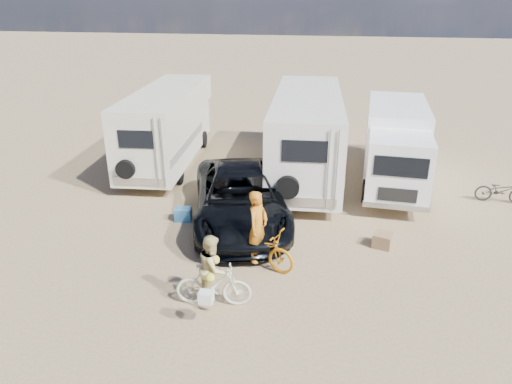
% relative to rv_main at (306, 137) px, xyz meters
% --- Properties ---
extents(ground, '(140.00, 140.00, 0.00)m').
position_rel_rv_main_xyz_m(ground, '(-0.45, -7.10, -1.51)').
color(ground, '#A0855F').
rests_on(ground, ground).
extents(rv_main, '(2.78, 8.03, 3.03)m').
position_rel_rv_main_xyz_m(rv_main, '(0.00, 0.00, 0.00)').
color(rv_main, white).
rests_on(rv_main, ground).
extents(rv_left, '(2.64, 7.42, 2.92)m').
position_rel_rv_main_xyz_m(rv_left, '(-5.46, 0.49, -0.05)').
color(rv_left, silver).
rests_on(rv_left, ground).
extents(box_truck, '(2.40, 6.48, 2.68)m').
position_rel_rv_main_xyz_m(box_truck, '(3.13, -0.19, -0.17)').
color(box_truck, white).
rests_on(box_truck, ground).
extents(dark_suv, '(4.01, 6.15, 1.57)m').
position_rel_rv_main_xyz_m(dark_suv, '(-1.60, -4.15, -0.73)').
color(dark_suv, black).
rests_on(dark_suv, ground).
extents(bike_man, '(2.13, 1.35, 1.06)m').
position_rel_rv_main_xyz_m(bike_man, '(-0.66, -6.51, -0.98)').
color(bike_man, '#C16E0A').
rests_on(bike_man, ground).
extents(bike_woman, '(1.70, 0.64, 1.00)m').
position_rel_rv_main_xyz_m(bike_woman, '(-1.32, -8.25, -1.01)').
color(bike_woman, beige).
rests_on(bike_woman, ground).
extents(rider_man, '(0.64, 0.78, 1.83)m').
position_rel_rv_main_xyz_m(rider_man, '(-0.66, -6.51, -0.60)').
color(rider_man, '#C06D18').
rests_on(rider_man, ground).
extents(rider_woman, '(0.65, 0.80, 1.52)m').
position_rel_rv_main_xyz_m(rider_woman, '(-1.32, -8.25, -0.75)').
color(rider_woman, '#CCBC79').
rests_on(rider_woman, ground).
extents(bike_parked, '(1.60, 0.64, 0.83)m').
position_rel_rv_main_xyz_m(bike_parked, '(6.46, -1.30, -1.10)').
color(bike_parked, black).
rests_on(bike_parked, ground).
extents(cooler, '(0.54, 0.43, 0.39)m').
position_rel_rv_main_xyz_m(cooler, '(-3.30, -4.40, -1.32)').
color(cooler, '#2A6395').
rests_on(cooler, ground).
extents(crate, '(0.59, 0.59, 0.38)m').
position_rel_rv_main_xyz_m(crate, '(2.49, -4.97, -1.32)').
color(crate, olive).
rests_on(crate, ground).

